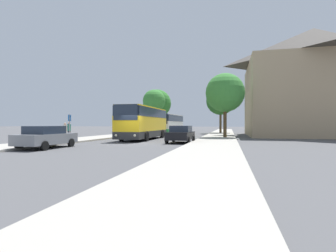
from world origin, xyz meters
name	(u,v)px	position (x,y,z in m)	size (l,w,h in m)	color
ground_plane	(134,143)	(0.00, 0.00, 0.00)	(300.00, 300.00, 0.00)	#4C4C4F
sidewalk_left	(64,141)	(-7.00, 0.00, 0.07)	(4.00, 120.00, 0.15)	#A39E93
sidewalk_right	(213,144)	(7.00, 0.00, 0.07)	(4.00, 120.00, 0.15)	#A39E93
building_right_background	(313,82)	(19.73, 18.34, 7.55)	(17.59, 15.92, 15.10)	tan
bus_front	(144,122)	(-0.98, 5.73, 1.88)	(2.98, 11.05, 3.53)	#2D2D2D
bus_middle	(169,124)	(-1.21, 19.15, 1.72)	(3.07, 10.48, 3.21)	#238942
parked_car_left_curb	(46,137)	(-4.19, -6.09, 0.81)	(2.17, 4.61, 1.56)	slate
parked_car_right_near	(181,134)	(3.99, 1.38, 0.80)	(2.25, 3.98, 1.55)	black
bus_stop_sign	(70,124)	(-6.27, -0.24, 1.68)	(0.08, 0.45, 2.47)	gray
pedestrian_waiting_near	(69,130)	(-8.09, 2.38, 1.05)	(0.36, 0.36, 1.77)	#23232D
pedestrian_waiting_far	(65,132)	(-5.90, -1.47, 0.99)	(0.36, 0.36, 1.67)	#23232D
tree_left_near	(154,101)	(-5.87, 26.63, 6.14)	(4.38, 4.38, 8.21)	#513D23
tree_left_far	(157,104)	(-7.02, 32.87, 6.15)	(6.09, 6.09, 9.06)	#47331E
tree_right_near	(221,101)	(6.75, 25.68, 5.86)	(5.08, 5.08, 8.27)	brown
tree_right_mid	(225,93)	(7.78, 9.66, 5.38)	(4.57, 4.57, 7.54)	#513D23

